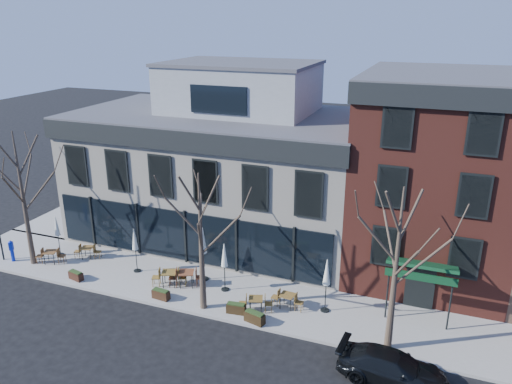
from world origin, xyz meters
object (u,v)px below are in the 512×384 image
(parked_sedan, at_px, (392,368))
(umbrella_0, at_px, (57,228))
(call_box, at_px, (12,250))
(cafe_set_0, at_px, (51,256))

(parked_sedan, xyz_separation_m, umbrella_0, (-20.16, 4.06, 1.27))
(parked_sedan, height_order, call_box, call_box)
(umbrella_0, bearing_deg, parked_sedan, -11.38)
(parked_sedan, distance_m, call_box, 22.34)
(parked_sedan, bearing_deg, umbrella_0, 83.13)
(parked_sedan, relative_size, umbrella_0, 1.76)
(call_box, bearing_deg, cafe_set_0, 15.01)
(call_box, xyz_separation_m, umbrella_0, (2.05, 1.65, 1.05))
(call_box, bearing_deg, parked_sedan, -6.20)
(call_box, bearing_deg, umbrella_0, 38.79)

